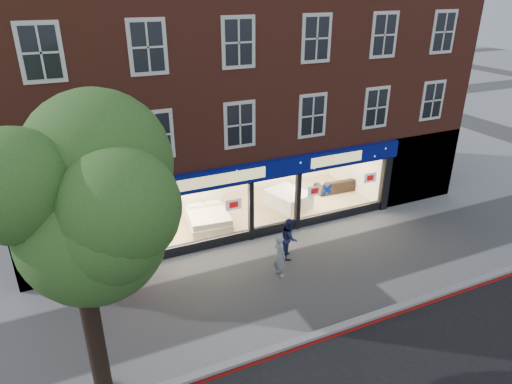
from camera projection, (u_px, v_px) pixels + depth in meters
ground at (313, 272)px, 16.27m from camera, size 120.00×120.00×0.00m
kerb_line at (366, 325)px, 13.71m from camera, size 60.00×0.10×0.01m
kerb_stone at (362, 319)px, 13.85m from camera, size 60.00×0.25×0.12m
showroom_floor at (252, 210)px, 20.60m from camera, size 11.00×4.50×0.10m
building at (235, 54)px, 19.25m from camera, size 19.00×8.26×10.30m
street_tree at (68, 215)px, 9.54m from camera, size 4.00×3.20×6.60m
display_bed at (207, 217)px, 19.14m from camera, size 1.97×2.30×1.20m
bedside_table at (150, 214)px, 19.59m from camera, size 0.58×0.58×0.55m
mattress_stack at (288, 199)px, 20.72m from camera, size 1.90×2.17×0.73m
sofa at (336, 185)px, 22.34m from camera, size 2.15×0.92×0.62m
a_board at (130, 262)px, 16.12m from camera, size 0.53×0.36×0.78m
pedestrian_grey at (280, 256)px, 15.77m from camera, size 0.45×0.62×1.58m
pedestrian_blue at (289, 238)px, 16.87m from camera, size 0.87×0.95×1.59m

